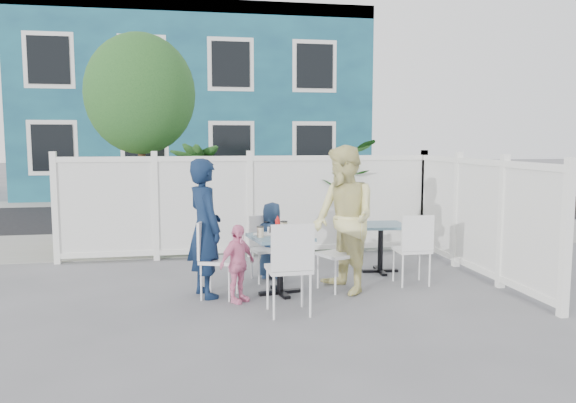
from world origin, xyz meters
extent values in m
plane|color=slate|center=(0.00, 0.00, 0.00)|extent=(80.00, 80.00, 0.00)
cube|color=gray|center=(0.00, 3.80, 0.01)|extent=(24.00, 2.60, 0.01)
cube|color=black|center=(0.00, 7.50, 0.00)|extent=(24.00, 5.00, 0.01)
cube|color=gray|center=(0.00, 10.60, 0.01)|extent=(24.00, 1.60, 0.01)
cube|color=navy|center=(-0.50, 14.00, 3.00)|extent=(11.00, 6.00, 6.00)
cube|color=white|center=(-0.50, 11.04, 5.80)|extent=(11.00, 0.08, 0.40)
cube|color=black|center=(-3.00, 11.02, 1.60)|extent=(1.20, 0.04, 1.40)
cube|color=black|center=(1.00, 11.02, 1.60)|extent=(1.20, 0.04, 1.40)
cube|color=black|center=(-3.00, 11.02, 4.10)|extent=(1.20, 0.04, 1.40)
cube|color=black|center=(1.00, 11.02, 4.10)|extent=(1.20, 0.04, 1.40)
cube|color=white|center=(0.10, 2.40, 0.82)|extent=(5.80, 0.04, 1.40)
cube|color=white|center=(0.10, 2.40, 1.56)|extent=(5.86, 0.08, 0.08)
cube|color=white|center=(0.10, 2.40, 0.06)|extent=(5.86, 0.08, 0.12)
cube|color=white|center=(3.00, 0.60, 0.82)|extent=(0.04, 3.60, 1.40)
cube|color=white|center=(3.00, 0.60, 1.56)|extent=(0.08, 3.66, 0.08)
cube|color=white|center=(3.00, 0.60, 0.06)|extent=(0.08, 3.66, 0.12)
cylinder|color=#382316|center=(-1.60, 3.30, 1.20)|extent=(0.12, 0.12, 2.40)
ellipsoid|color=#1D461D|center=(-1.60, 3.30, 2.60)|extent=(1.80, 1.62, 1.98)
cube|color=gold|center=(-2.06, 4.00, 0.71)|extent=(0.84, 0.67, 1.42)
imported|color=#1D461D|center=(-0.63, 3.10, 0.90)|extent=(1.21, 1.21, 1.79)
imported|color=#1D461D|center=(1.59, 3.00, 0.93)|extent=(1.94, 2.07, 1.85)
cube|color=#385C74|center=(0.22, 0.21, 0.69)|extent=(0.78, 0.78, 0.04)
cylinder|color=black|center=(0.22, 0.21, 0.35)|extent=(0.08, 0.08, 0.65)
cube|color=black|center=(0.22, 0.21, 0.02)|extent=(0.53, 0.17, 0.04)
cube|color=black|center=(0.22, 0.21, 0.02)|extent=(0.17, 0.53, 0.04)
cube|color=#385C74|center=(1.78, 1.04, 0.67)|extent=(0.70, 0.70, 0.04)
cylinder|color=black|center=(1.78, 1.04, 0.33)|extent=(0.07, 0.07, 0.63)
cube|color=black|center=(1.78, 1.04, 0.02)|extent=(0.51, 0.12, 0.04)
cube|color=black|center=(1.78, 1.04, 0.02)|extent=(0.12, 0.51, 0.04)
cube|color=white|center=(-0.51, 0.19, 0.44)|extent=(0.51, 0.52, 0.04)
cube|color=white|center=(-0.69, 0.26, 0.69)|extent=(0.17, 0.40, 0.44)
cylinder|color=white|center=(-0.29, 0.30, 0.22)|extent=(0.02, 0.02, 0.44)
cylinder|color=white|center=(-0.41, -0.03, 0.22)|extent=(0.02, 0.02, 0.44)
cylinder|color=white|center=(-0.61, 0.42, 0.22)|extent=(0.02, 0.02, 0.44)
cylinder|color=white|center=(-0.73, 0.08, 0.22)|extent=(0.02, 0.02, 0.44)
cube|color=white|center=(0.95, 0.27, 0.44)|extent=(0.52, 0.53, 0.04)
cube|color=white|center=(1.12, 0.34, 0.69)|extent=(0.19, 0.39, 0.44)
cylinder|color=white|center=(0.86, 0.04, 0.22)|extent=(0.02, 0.02, 0.44)
cylinder|color=white|center=(0.73, 0.36, 0.22)|extent=(0.02, 0.02, 0.44)
cylinder|color=white|center=(1.17, 0.17, 0.22)|extent=(0.02, 0.02, 0.44)
cylinder|color=white|center=(1.04, 0.49, 0.22)|extent=(0.02, 0.02, 0.44)
cube|color=white|center=(0.16, 0.88, 0.41)|extent=(0.45, 0.43, 0.04)
cube|color=white|center=(0.12, 1.05, 0.64)|extent=(0.38, 0.10, 0.41)
cylinder|color=white|center=(0.35, 0.76, 0.21)|extent=(0.02, 0.02, 0.41)
cylinder|color=white|center=(0.02, 0.70, 0.21)|extent=(0.02, 0.02, 0.41)
cylinder|color=white|center=(0.29, 1.06, 0.21)|extent=(0.02, 0.02, 0.41)
cylinder|color=white|center=(-0.03, 1.00, 0.21)|extent=(0.02, 0.02, 0.41)
cube|color=white|center=(0.18, -0.56, 0.49)|extent=(0.47, 0.45, 0.04)
cube|color=white|center=(0.19, -0.77, 0.76)|extent=(0.45, 0.05, 0.49)
cylinder|color=white|center=(-0.02, -0.39, 0.24)|extent=(0.03, 0.03, 0.49)
cylinder|color=white|center=(0.37, -0.37, 0.24)|extent=(0.03, 0.03, 0.49)
cylinder|color=white|center=(0.00, -0.75, 0.24)|extent=(0.03, 0.03, 0.49)
cylinder|color=white|center=(0.38, -0.74, 0.24)|extent=(0.03, 0.03, 0.49)
cube|color=white|center=(1.96, 0.36, 0.45)|extent=(0.42, 0.41, 0.04)
cube|color=white|center=(1.96, 0.17, 0.69)|extent=(0.42, 0.04, 0.45)
cylinder|color=white|center=(1.78, 0.53, 0.22)|extent=(0.02, 0.02, 0.45)
cylinder|color=white|center=(2.14, 0.52, 0.22)|extent=(0.02, 0.02, 0.45)
cylinder|color=white|center=(1.78, 0.19, 0.22)|extent=(0.02, 0.02, 0.45)
cylinder|color=white|center=(2.13, 0.19, 0.22)|extent=(0.02, 0.02, 0.45)
imported|color=#0F1F3C|center=(-0.67, 0.27, 0.82)|extent=(0.58, 0.70, 1.64)
imported|color=yellow|center=(1.00, 0.15, 0.90)|extent=(0.89, 1.02, 1.79)
imported|color=navy|center=(0.24, 1.00, 0.51)|extent=(0.56, 0.43, 1.03)
imported|color=pink|center=(-0.32, -0.05, 0.45)|extent=(0.54, 0.51, 0.90)
cylinder|color=white|center=(0.22, 0.03, 0.72)|extent=(0.24, 0.24, 0.02)
cylinder|color=white|center=(0.02, 0.29, 0.72)|extent=(0.23, 0.23, 0.02)
imported|color=white|center=(0.44, 0.22, 0.74)|extent=(0.22, 0.22, 0.06)
cylinder|color=beige|center=(-0.03, 0.14, 0.77)|extent=(0.08, 0.08, 0.12)
cylinder|color=beige|center=(0.30, 0.43, 0.78)|extent=(0.09, 0.09, 0.13)
cylinder|color=red|center=(0.20, 0.27, 0.81)|extent=(0.06, 0.06, 0.19)
cylinder|color=white|center=(0.12, 0.45, 0.75)|extent=(0.03, 0.03, 0.07)
cylinder|color=black|center=(0.14, 0.46, 0.75)|extent=(0.03, 0.03, 0.08)
camera|label=1|loc=(-0.86, -6.33, 1.87)|focal=35.00mm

